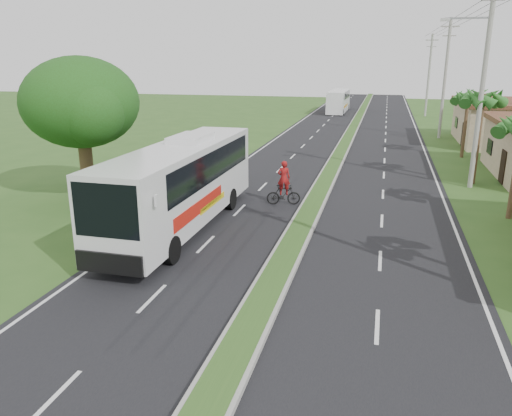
# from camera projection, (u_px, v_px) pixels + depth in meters

# --- Properties ---
(ground) EXTENTS (180.00, 180.00, 0.00)m
(ground) POSITION_uv_depth(u_px,v_px,m) (258.00, 312.00, 15.07)
(ground) COLOR #2E521E
(ground) RESTS_ON ground
(road_asphalt) EXTENTS (14.00, 160.00, 0.02)m
(road_asphalt) POSITION_uv_depth(u_px,v_px,m) (330.00, 172.00, 33.63)
(road_asphalt) COLOR black
(road_asphalt) RESTS_ON ground
(median_strip) EXTENTS (1.20, 160.00, 0.18)m
(median_strip) POSITION_uv_depth(u_px,v_px,m) (331.00, 171.00, 33.61)
(median_strip) COLOR gray
(median_strip) RESTS_ON ground
(lane_edge_left) EXTENTS (0.12, 160.00, 0.01)m
(lane_edge_left) POSITION_uv_depth(u_px,v_px,m) (235.00, 167.00, 35.23)
(lane_edge_left) COLOR silver
(lane_edge_left) RESTS_ON ground
(lane_edge_right) EXTENTS (0.12, 160.00, 0.01)m
(lane_edge_right) POSITION_uv_depth(u_px,v_px,m) (435.00, 178.00, 32.04)
(lane_edge_right) COLOR silver
(lane_edge_right) RESTS_ON ground
(shop_far) EXTENTS (8.60, 11.60, 3.82)m
(shop_far) POSITION_uv_depth(u_px,v_px,m) (508.00, 122.00, 44.61)
(shop_far) COLOR tan
(shop_far) RESTS_ON ground
(palm_verge_c) EXTENTS (2.40, 2.40, 5.85)m
(palm_verge_c) POSITION_uv_depth(u_px,v_px,m) (483.00, 99.00, 29.15)
(palm_verge_c) COLOR #473321
(palm_verge_c) RESTS_ON ground
(palm_verge_d) EXTENTS (2.40, 2.40, 5.25)m
(palm_verge_d) POSITION_uv_depth(u_px,v_px,m) (468.00, 98.00, 37.55)
(palm_verge_d) COLOR #473321
(palm_verge_d) RESTS_ON ground
(shade_tree) EXTENTS (6.30, 6.00, 7.54)m
(shade_tree) POSITION_uv_depth(u_px,v_px,m) (79.00, 106.00, 25.81)
(shade_tree) COLOR #473321
(shade_tree) RESTS_ON ground
(utility_pole_b) EXTENTS (3.20, 0.28, 12.00)m
(utility_pole_b) POSITION_uv_depth(u_px,v_px,m) (483.00, 79.00, 27.98)
(utility_pole_b) COLOR gray
(utility_pole_b) RESTS_ON ground
(utility_pole_c) EXTENTS (1.60, 0.28, 11.00)m
(utility_pole_c) POSITION_uv_depth(u_px,v_px,m) (445.00, 78.00, 46.70)
(utility_pole_c) COLOR gray
(utility_pole_c) RESTS_ON ground
(utility_pole_d) EXTENTS (1.60, 0.28, 10.50)m
(utility_pole_d) POSITION_uv_depth(u_px,v_px,m) (429.00, 74.00, 65.34)
(utility_pole_d) COLOR gray
(utility_pole_d) RESTS_ON ground
(coach_bus_main) EXTENTS (2.74, 12.53, 4.04)m
(coach_bus_main) POSITION_uv_depth(u_px,v_px,m) (182.00, 180.00, 22.03)
(coach_bus_main) COLOR silver
(coach_bus_main) RESTS_ON ground
(coach_bus_far) EXTENTS (2.42, 10.55, 3.07)m
(coach_bus_far) POSITION_uv_depth(u_px,v_px,m) (339.00, 100.00, 71.28)
(coach_bus_far) COLOR white
(coach_bus_far) RESTS_ON ground
(motorcyclist) EXTENTS (1.83, 0.91, 2.35)m
(motorcyclist) POSITION_uv_depth(u_px,v_px,m) (284.00, 189.00, 25.93)
(motorcyclist) COLOR black
(motorcyclist) RESTS_ON ground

